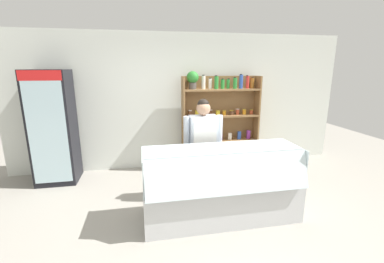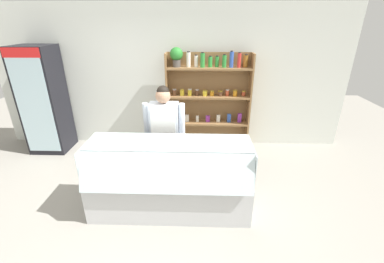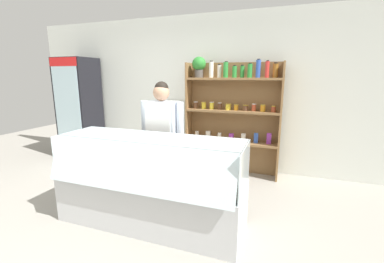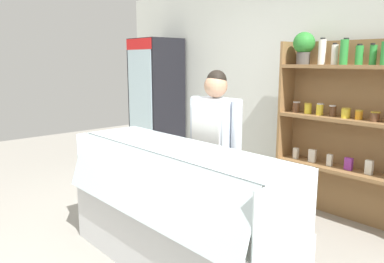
% 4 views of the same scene
% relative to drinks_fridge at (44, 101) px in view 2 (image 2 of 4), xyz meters
% --- Properties ---
extents(ground_plane, '(12.00, 12.00, 0.00)m').
position_rel_drinks_fridge_xyz_m(ground_plane, '(2.36, -1.81, -1.00)').
color(ground_plane, gray).
extents(back_wall, '(6.80, 0.10, 2.70)m').
position_rel_drinks_fridge_xyz_m(back_wall, '(2.36, 0.42, 0.35)').
color(back_wall, silver).
rests_on(back_wall, ground).
extents(drinks_fridge, '(0.68, 0.63, 2.00)m').
position_rel_drinks_fridge_xyz_m(drinks_fridge, '(0.00, 0.00, 0.00)').
color(drinks_fridge, black).
rests_on(drinks_fridge, ground).
extents(shelving_unit, '(1.56, 0.29, 1.97)m').
position_rel_drinks_fridge_xyz_m(shelving_unit, '(3.06, 0.14, 0.11)').
color(shelving_unit, olive).
rests_on(shelving_unit, ground).
extents(deli_display_case, '(2.09, 0.74, 1.01)m').
position_rel_drinks_fridge_xyz_m(deli_display_case, '(2.55, -1.74, -0.69)').
color(deli_display_case, silver).
rests_on(deli_display_case, ground).
extents(shop_clerk, '(0.60, 0.25, 1.59)m').
position_rel_drinks_fridge_xyz_m(shop_clerk, '(2.43, -1.16, -0.07)').
color(shop_clerk, '#2D2D38').
rests_on(shop_clerk, ground).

